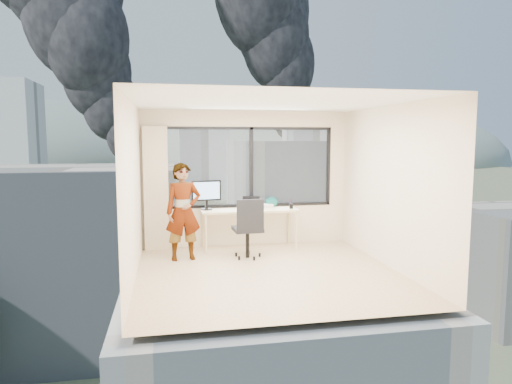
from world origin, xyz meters
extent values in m
cube|color=#D4C38A|center=(0.00, 0.00, 0.00)|extent=(4.00, 4.00, 0.01)
cube|color=white|center=(0.00, 0.00, 2.60)|extent=(4.00, 4.00, 0.01)
cube|color=beige|center=(0.00, -2.00, 1.30)|extent=(4.00, 0.01, 2.60)
cube|color=beige|center=(-2.00, 0.00, 1.30)|extent=(0.01, 4.00, 2.60)
cube|color=beige|center=(2.00, 0.00, 1.30)|extent=(0.01, 4.00, 2.60)
cube|color=beige|center=(-1.72, 1.88, 1.15)|extent=(0.45, 0.14, 2.30)
cube|color=beige|center=(0.00, 1.66, 0.38)|extent=(1.80, 0.60, 0.75)
imported|color=#2D2D33|center=(-1.25, 1.06, 0.83)|extent=(0.66, 0.48, 1.66)
cube|color=white|center=(0.35, 1.84, 0.78)|extent=(0.30, 0.26, 0.07)
cube|color=black|center=(-0.05, 1.60, 0.76)|extent=(0.11, 0.06, 0.01)
cylinder|color=black|center=(0.80, 1.59, 0.80)|extent=(0.07, 0.07, 0.09)
ellipsoid|color=#0E5549|center=(0.48, 1.88, 0.85)|extent=(0.27, 0.16, 0.20)
cube|color=#515B3D|center=(0.00, 120.00, -14.00)|extent=(400.00, 400.00, 0.04)
cube|color=beige|center=(-9.00, 30.00, -7.00)|extent=(16.00, 12.00, 14.00)
cube|color=silver|center=(12.00, 38.00, -6.00)|extent=(14.00, 13.00, 16.00)
cube|color=silver|center=(-35.00, 95.00, 0.00)|extent=(14.00, 14.00, 28.00)
cube|color=silver|center=(8.00, 120.00, 1.00)|extent=(13.00, 13.00, 30.00)
cube|color=silver|center=(45.00, 140.00, -1.00)|extent=(15.00, 15.00, 26.00)
ellipsoid|color=slate|center=(100.00, 320.00, -14.00)|extent=(300.00, 220.00, 96.00)
camera|label=1|loc=(-1.48, -6.69, 2.04)|focal=31.87mm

